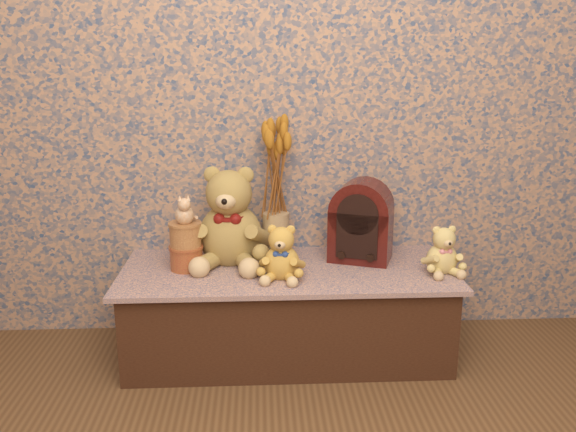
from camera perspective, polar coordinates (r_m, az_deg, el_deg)
The scene contains 10 objects.
display_shelf at distance 2.56m, azimuth -0.06°, elevation -9.16°, with size 1.38×0.58×0.39m, color navy.
teddy_large at distance 2.51m, azimuth -5.61°, elevation 0.46°, with size 0.35×0.42×0.45m, color olive, non-canonical shape.
teddy_medium at distance 2.35m, azimuth -0.61°, elevation -3.23°, with size 0.19×0.22×0.24m, color gold, non-canonical shape.
teddy_small at distance 2.49m, azimuth 14.68°, elevation -2.94°, with size 0.17×0.20×0.21m, color #D6B565, non-canonical shape.
cathedral_radio at distance 2.56m, azimuth 7.08°, elevation -0.41°, with size 0.26×0.18×0.35m, color #3D0E0B, non-canonical shape.
ceramic_vase at distance 2.61m, azimuth -1.17°, elevation -1.77°, with size 0.12×0.12×0.20m, color tan.
dried_stalks at distance 2.54m, azimuth -1.21°, elevation 5.00°, with size 0.22×0.22×0.43m, color #AC671B, non-canonical shape.
biscuit_tin_lower at distance 2.49m, azimuth -9.77°, elevation -3.99°, with size 0.13×0.13×0.10m, color #AC6F32.
biscuit_tin_upper at distance 2.46m, azimuth -9.87°, elevation -1.82°, with size 0.13×0.13×0.10m, color tan.
cat_figurine at distance 2.43m, azimuth -9.99°, elevation 0.73°, with size 0.09×0.10×0.13m, color silver, non-canonical shape.
Camera 1 is at (-0.11, -1.11, 1.24)m, focal length 36.87 mm.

